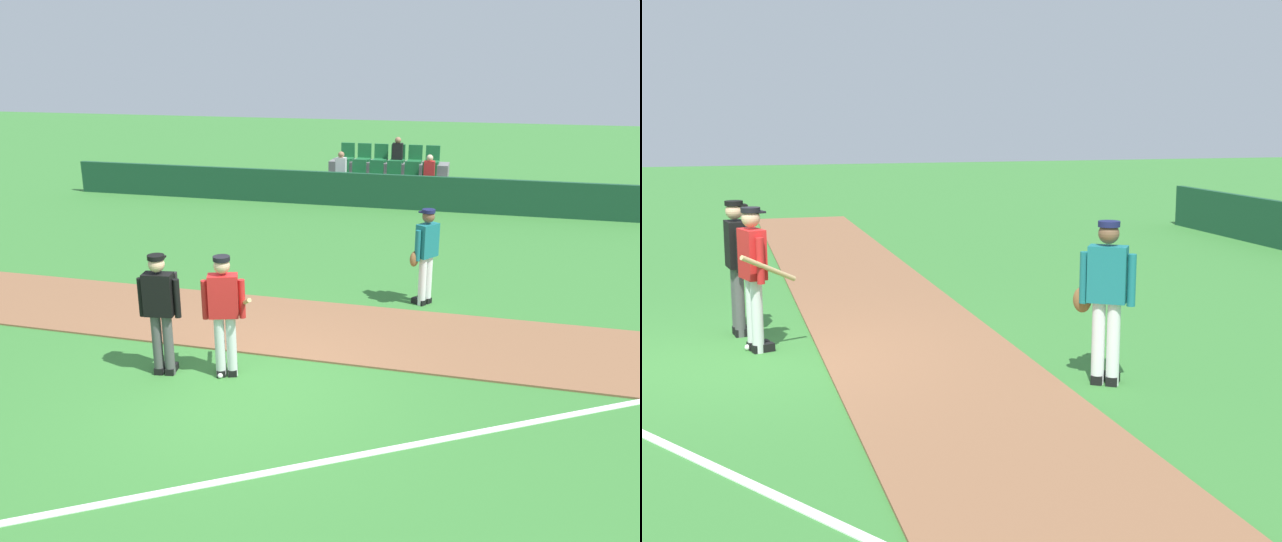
% 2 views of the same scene
% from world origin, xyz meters
% --- Properties ---
extents(ground_plane, '(80.00, 80.00, 0.00)m').
position_xyz_m(ground_plane, '(0.00, 0.00, 0.00)').
color(ground_plane, '#387A33').
extents(infield_dirt_path, '(28.00, 2.35, 0.03)m').
position_xyz_m(infield_dirt_path, '(0.00, 2.16, 0.01)').
color(infield_dirt_path, brown).
rests_on(infield_dirt_path, ground).
extents(foul_line_chalk, '(10.19, 6.50, 0.01)m').
position_xyz_m(foul_line_chalk, '(3.00, -0.50, 0.01)').
color(foul_line_chalk, white).
rests_on(foul_line_chalk, ground).
extents(dugout_fence, '(20.00, 0.16, 1.01)m').
position_xyz_m(dugout_fence, '(0.00, 11.45, 0.51)').
color(dugout_fence, '#19472D').
rests_on(dugout_fence, ground).
extents(stadium_bleachers, '(3.90, 2.10, 1.90)m').
position_xyz_m(stadium_bleachers, '(0.00, 12.90, 0.50)').
color(stadium_bleachers, slate).
rests_on(stadium_bleachers, ground).
extents(batter_red_jersey, '(0.74, 0.68, 1.76)m').
position_xyz_m(batter_red_jersey, '(-0.24, 0.27, 0.97)').
color(batter_red_jersey, silver).
rests_on(batter_red_jersey, ground).
extents(umpire_home_plate, '(0.58, 0.35, 1.76)m').
position_xyz_m(umpire_home_plate, '(-1.12, 0.11, 1.00)').
color(umpire_home_plate, '#4C4C4C').
rests_on(umpire_home_plate, ground).
extents(runner_teal_jersey, '(0.50, 0.57, 1.76)m').
position_xyz_m(runner_teal_jersey, '(2.14, 3.77, 0.96)').
color(runner_teal_jersey, white).
rests_on(runner_teal_jersey, ground).
extents(baseball, '(0.07, 0.07, 0.07)m').
position_xyz_m(baseball, '(-0.31, 0.16, 0.04)').
color(baseball, white).
rests_on(baseball, ground).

